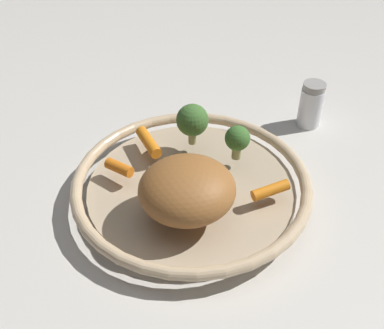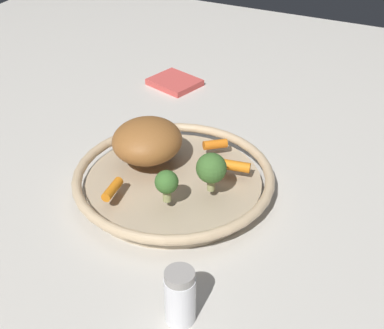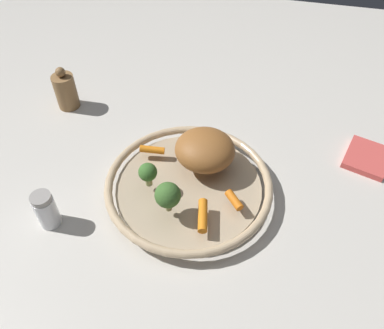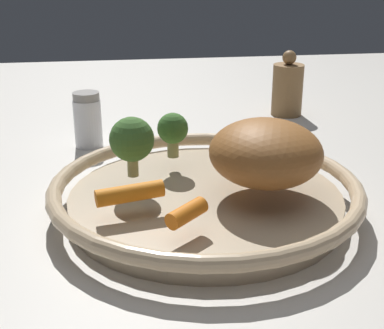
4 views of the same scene
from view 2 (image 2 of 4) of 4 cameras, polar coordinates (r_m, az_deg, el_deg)
ground_plane at (r=0.96m, az=-1.87°, el=-2.66°), size 1.95×1.95×0.00m
serving_bowl at (r=0.95m, az=-1.90°, el=-1.64°), size 0.35×0.35×0.04m
roast_chicken_piece at (r=0.96m, az=-4.65°, el=2.48°), size 0.13×0.13×0.07m
baby_carrot_center at (r=1.00m, az=2.40°, el=2.09°), size 0.04×0.04×0.02m
baby_carrot_right at (r=0.89m, az=-8.21°, el=-2.54°), size 0.02×0.06×0.02m
baby_carrot_left at (r=0.94m, az=3.97°, el=-0.06°), size 0.07×0.03×0.02m
broccoli_floret_mid at (r=0.85m, az=-2.64°, el=-1.90°), size 0.04×0.04×0.05m
broccoli_floret_large at (r=0.87m, az=2.00°, el=-0.41°), size 0.05×0.05×0.07m
salt_shaker at (r=0.72m, az=-1.25°, el=-13.43°), size 0.04×0.04×0.08m
dish_towel at (r=1.31m, az=-1.80°, el=8.48°), size 0.13×0.12×0.01m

